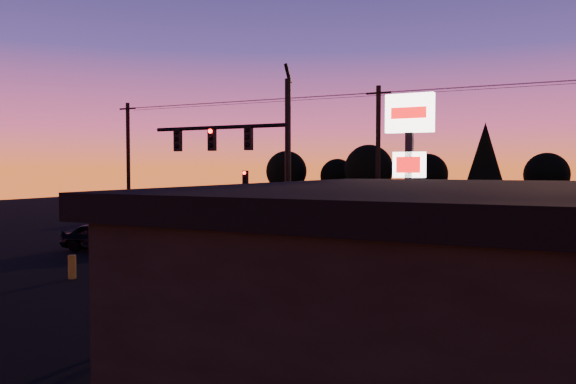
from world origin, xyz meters
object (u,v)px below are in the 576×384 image
car_left (103,237)px  car_mid (241,252)px  secondary_signal (245,197)px  car_right (410,252)px  suv_parked (505,324)px  bollard (72,267)px  pylon_sign (409,155)px  traffic_signal_mast (253,157)px

car_left → car_mid: car_left is taller
secondary_signal → car_right: (9.89, -1.60, -2.25)m
car_mid → car_right: 7.82m
car_right → suv_parked: suv_parked is taller
car_mid → car_right: car_mid is taller
secondary_signal → car_left: (-6.08, -4.86, -2.10)m
bollard → car_mid: bearing=50.3°
secondary_signal → car_left: size_ratio=0.97×
bollard → car_right: (11.42, 9.44, 0.13)m
pylon_sign → car_mid: bearing=153.1°
pylon_sign → secondary_signal: bearing=140.2°
secondary_signal → car_mid: bearing=-60.5°
bollard → car_left: 7.68m
suv_parked → traffic_signal_mast: bearing=142.6°
pylon_sign → car_mid: size_ratio=1.69×
car_left → suv_parked: 22.60m
car_mid → suv_parked: (12.03, -7.18, -0.01)m
traffic_signal_mast → suv_parked: bearing=-26.8°
car_left → car_right: bearing=-88.4°
secondary_signal → bollard: bearing=-97.9°
car_right → traffic_signal_mast: bearing=-46.5°
traffic_signal_mast → car_left: (-10.98, 2.64, -4.17)m
secondary_signal → car_left: secondary_signal is taller
bollard → car_left: size_ratio=0.21×
secondary_signal → car_right: secondary_signal is taller
secondary_signal → pylon_sign: bearing=-39.8°
traffic_signal_mast → car_mid: 5.06m
car_right → car_mid: bearing=-66.5°
traffic_signal_mast → bollard: 8.60m
secondary_signal → car_mid: size_ratio=1.08×
bollard → secondary_signal: bearing=82.1°
traffic_signal_mast → car_right: (4.98, 5.89, -4.32)m
pylon_sign → car_left: pylon_sign is taller
pylon_sign → traffic_signal_mast: bearing=160.6°
pylon_sign → car_left: size_ratio=1.52×
bollard → suv_parked: bearing=-5.5°
secondary_signal → car_right: bearing=-9.2°
pylon_sign → car_mid: pylon_sign is taller
secondary_signal → bollard: (-1.54, -11.04, -2.38)m
pylon_sign → car_mid: (-8.91, 4.51, -4.25)m
pylon_sign → bollard: pylon_sign is taller
car_left → secondary_signal: bearing=-61.3°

